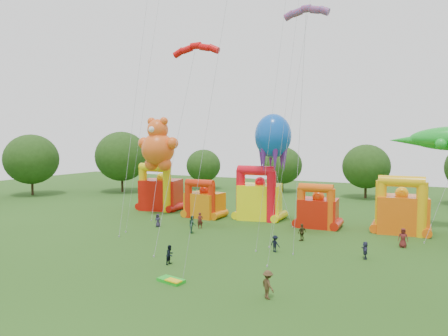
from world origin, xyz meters
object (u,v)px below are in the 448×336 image
at_px(bouncy_castle_0, 160,192).
at_px(spectator_0, 158,220).
at_px(octopus_kite, 275,153).
at_px(bouncy_castle_2, 259,199).
at_px(spectator_4, 302,232).
at_px(teddy_bear_kite, 157,158).

height_order(bouncy_castle_0, spectator_0, bouncy_castle_0).
bearing_deg(octopus_kite, bouncy_castle_2, 148.55).
height_order(bouncy_castle_2, spectator_4, bouncy_castle_2).
xyz_separation_m(bouncy_castle_0, teddy_bear_kite, (2.61, -4.28, 5.28)).
xyz_separation_m(bouncy_castle_2, spectator_0, (-9.12, -9.85, -1.90)).
height_order(teddy_bear_kite, spectator_0, teddy_bear_kite).
relative_size(teddy_bear_kite, spectator_0, 8.65).
height_order(teddy_bear_kite, octopus_kite, octopus_kite).
bearing_deg(teddy_bear_kite, spectator_4, -12.53).
height_order(octopus_kite, spectator_0, octopus_kite).
bearing_deg(bouncy_castle_2, bouncy_castle_0, 179.32).
bearing_deg(spectator_0, octopus_kite, 26.33).
height_order(bouncy_castle_0, spectator_4, bouncy_castle_0).
relative_size(bouncy_castle_0, bouncy_castle_2, 0.99).
xyz_separation_m(bouncy_castle_2, teddy_bear_kite, (-13.25, -4.09, 5.24)).
bearing_deg(bouncy_castle_2, spectator_0, -132.80).
bearing_deg(bouncy_castle_0, spectator_4, -20.63).
distance_m(bouncy_castle_0, teddy_bear_kite, 7.28).
xyz_separation_m(bouncy_castle_0, octopus_kite, (18.59, -1.85, 6.11)).
bearing_deg(spectator_0, bouncy_castle_2, 38.89).
bearing_deg(spectator_4, teddy_bear_kite, -70.59).
height_order(octopus_kite, spectator_4, octopus_kite).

